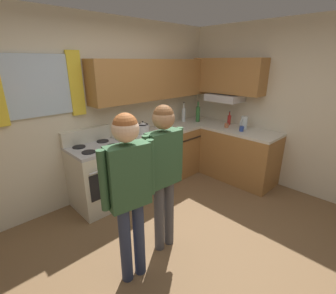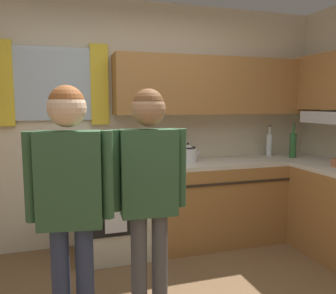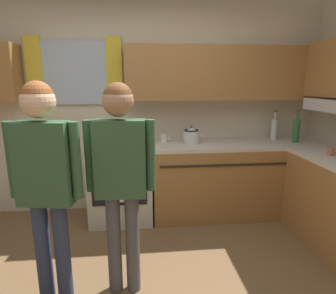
# 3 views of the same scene
# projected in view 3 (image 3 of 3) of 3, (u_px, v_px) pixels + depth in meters

# --- Properties ---
(back_wall_unit) EXTENTS (4.60, 0.42, 2.60)m
(back_wall_unit) POSITION_uv_depth(u_px,v_px,m) (141.00, 95.00, 3.46)
(back_wall_unit) COLOR beige
(back_wall_unit) RESTS_ON ground
(kitchen_counter_run) EXTENTS (2.11, 1.87, 0.90)m
(kitchen_counter_run) POSITION_uv_depth(u_px,v_px,m) (272.00, 187.00, 3.21)
(kitchen_counter_run) COLOR #9E6B38
(kitchen_counter_run) RESTS_ON ground
(stove_oven) EXTENTS (0.71, 0.67, 1.10)m
(stove_oven) POSITION_uv_depth(u_px,v_px,m) (121.00, 181.00, 3.38)
(stove_oven) COLOR beige
(stove_oven) RESTS_ON ground
(bottle_wine_green) EXTENTS (0.08, 0.08, 0.39)m
(bottle_wine_green) POSITION_uv_depth(u_px,v_px,m) (296.00, 130.00, 3.42)
(bottle_wine_green) COLOR #2D6633
(bottle_wine_green) RESTS_ON kitchen_counter_run
(bottle_tall_clear) EXTENTS (0.07, 0.07, 0.37)m
(bottle_tall_clear) POSITION_uv_depth(u_px,v_px,m) (274.00, 128.00, 3.59)
(bottle_tall_clear) COLOR silver
(bottle_tall_clear) RESTS_ON kitchen_counter_run
(cup_terracotta) EXTENTS (0.11, 0.07, 0.08)m
(cup_terracotta) POSITION_uv_depth(u_px,v_px,m) (331.00, 151.00, 2.83)
(cup_terracotta) COLOR #B76642
(cup_terracotta) RESTS_ON kitchen_counter_run
(mug_ceramic_white) EXTENTS (0.13, 0.08, 0.09)m
(mug_ceramic_white) POSITION_uv_depth(u_px,v_px,m) (164.00, 138.00, 3.47)
(mug_ceramic_white) COLOR white
(mug_ceramic_white) RESTS_ON kitchen_counter_run
(stovetop_kettle) EXTENTS (0.27, 0.20, 0.21)m
(stovetop_kettle) POSITION_uv_depth(u_px,v_px,m) (191.00, 135.00, 3.38)
(stovetop_kettle) COLOR silver
(stovetop_kettle) RESTS_ON kitchen_counter_run
(adult_left) EXTENTS (0.50, 0.22, 1.62)m
(adult_left) POSITION_uv_depth(u_px,v_px,m) (45.00, 172.00, 1.90)
(adult_left) COLOR #2D3856
(adult_left) RESTS_ON ground
(adult_in_plaid) EXTENTS (0.50, 0.22, 1.61)m
(adult_in_plaid) POSITION_uv_depth(u_px,v_px,m) (121.00, 167.00, 2.04)
(adult_in_plaid) COLOR #4C4C51
(adult_in_plaid) RESTS_ON ground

